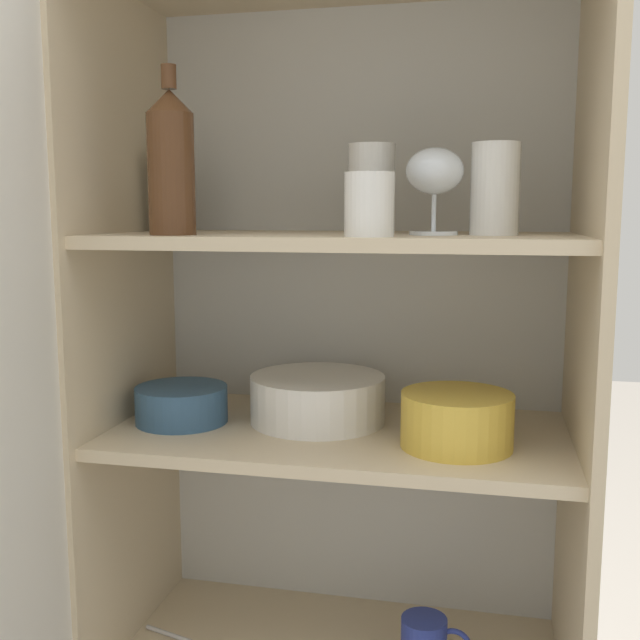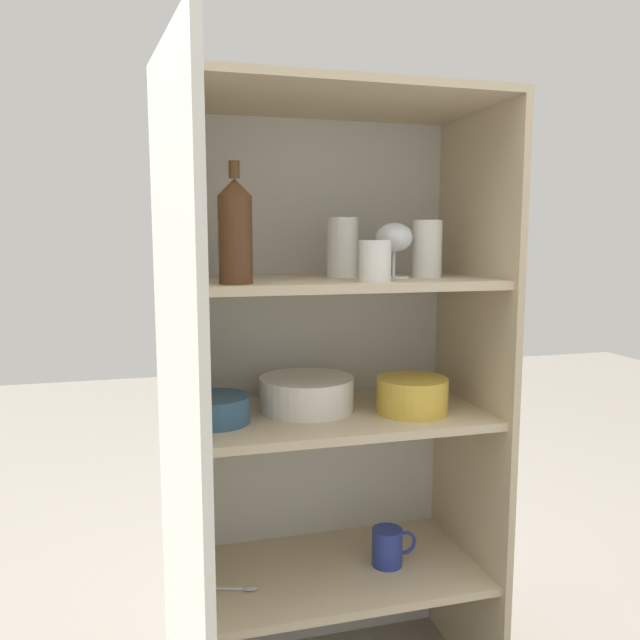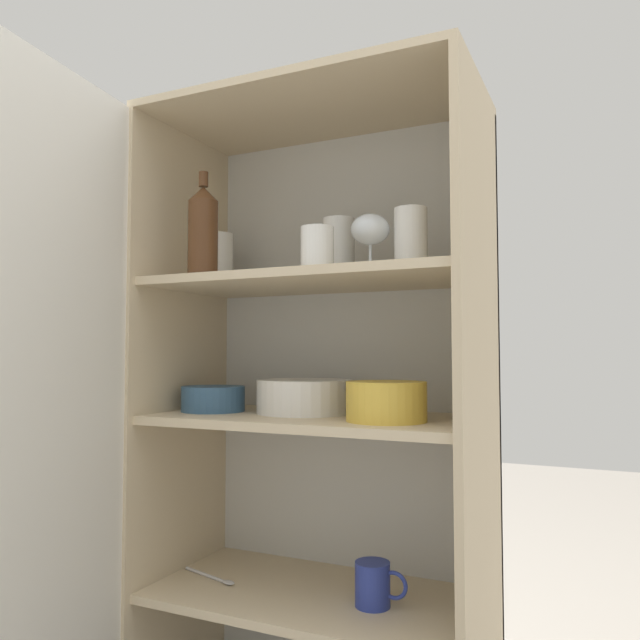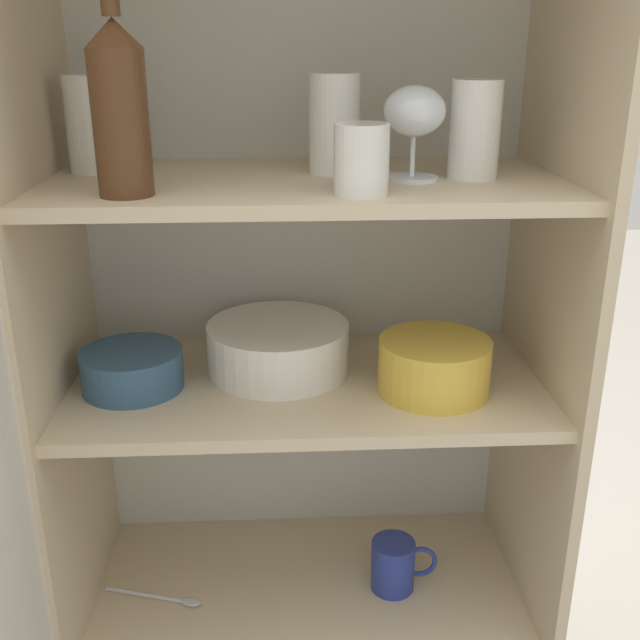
% 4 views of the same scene
% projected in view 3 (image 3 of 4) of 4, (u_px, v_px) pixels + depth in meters
% --- Properties ---
extents(cupboard_back_panel, '(0.78, 0.02, 1.44)m').
position_uv_depth(cupboard_back_panel, '(347.00, 408.00, 1.64)').
color(cupboard_back_panel, silver).
rests_on(cupboard_back_panel, ground_plane).
extents(cupboard_side_left, '(0.02, 0.42, 1.44)m').
position_uv_depth(cupboard_side_left, '(182.00, 409.00, 1.62)').
color(cupboard_side_left, '#CCB793').
rests_on(cupboard_side_left, ground_plane).
extents(cupboard_side_right, '(0.02, 0.42, 1.44)m').
position_uv_depth(cupboard_side_right, '(480.00, 422.00, 1.30)').
color(cupboard_side_right, '#CCB793').
rests_on(cupboard_side_right, ground_plane).
extents(cupboard_top_panel, '(0.78, 0.42, 0.02)m').
position_uv_depth(cupboard_top_panel, '(315.00, 109.00, 1.50)').
color(cupboard_top_panel, '#CCB793').
rests_on(cupboard_top_panel, cupboard_side_left).
extents(shelf_board_lower, '(0.75, 0.39, 0.02)m').
position_uv_depth(shelf_board_lower, '(314.00, 596.00, 1.43)').
color(shelf_board_lower, beige).
extents(shelf_board_middle, '(0.75, 0.39, 0.02)m').
position_uv_depth(shelf_board_middle, '(315.00, 420.00, 1.46)').
color(shelf_board_middle, beige).
extents(shelf_board_upper, '(0.75, 0.39, 0.02)m').
position_uv_depth(shelf_board_upper, '(315.00, 282.00, 1.47)').
color(shelf_board_upper, beige).
extents(cupboard_door, '(0.07, 0.39, 1.44)m').
position_uv_depth(cupboard_door, '(63.00, 425.00, 1.25)').
color(cupboard_door, silver).
rests_on(cupboard_door, ground_plane).
extents(tumbler_glass_0, '(0.07, 0.07, 0.14)m').
position_uv_depth(tumbler_glass_0, '(411.00, 239.00, 1.36)').
color(tumbler_glass_0, white).
rests_on(tumbler_glass_0, shelf_board_upper).
extents(tumbler_glass_1, '(0.07, 0.07, 0.09)m').
position_uv_depth(tumbler_glass_1, '(317.00, 248.00, 1.33)').
color(tumbler_glass_1, white).
rests_on(tumbler_glass_1, shelf_board_upper).
extents(tumbler_glass_2, '(0.08, 0.08, 0.14)m').
position_uv_depth(tumbler_glass_2, '(219.00, 260.00, 1.67)').
color(tumbler_glass_2, white).
rests_on(tumbler_glass_2, shelf_board_upper).
extents(tumbler_glass_3, '(0.08, 0.08, 0.14)m').
position_uv_depth(tumbler_glass_3, '(339.00, 248.00, 1.49)').
color(tumbler_glass_3, white).
rests_on(tumbler_glass_3, shelf_board_upper).
extents(wine_glass_0, '(0.09, 0.09, 0.13)m').
position_uv_depth(wine_glass_0, '(370.00, 232.00, 1.39)').
color(wine_glass_0, white).
rests_on(wine_glass_0, shelf_board_upper).
extents(wine_bottle, '(0.07, 0.07, 0.25)m').
position_uv_depth(wine_bottle, '(203.00, 231.00, 1.47)').
color(wine_bottle, '#4C2D19').
rests_on(wine_bottle, shelf_board_upper).
extents(plate_stack_white, '(0.23, 0.23, 0.08)m').
position_uv_depth(plate_stack_white, '(304.00, 396.00, 1.51)').
color(plate_stack_white, white).
rests_on(plate_stack_white, shelf_board_middle).
extents(mixing_bowl_large, '(0.17, 0.17, 0.08)m').
position_uv_depth(mixing_bowl_large, '(386.00, 400.00, 1.33)').
color(mixing_bowl_large, gold).
rests_on(mixing_bowl_large, shelf_board_middle).
extents(serving_bowl_small, '(0.16, 0.16, 0.06)m').
position_uv_depth(serving_bowl_small, '(213.00, 398.00, 1.56)').
color(serving_bowl_small, '#33567A').
rests_on(serving_bowl_small, shelf_board_middle).
extents(coffee_mug_primary, '(0.12, 0.08, 0.09)m').
position_uv_depth(coffee_mug_primary, '(374.00, 584.00, 1.35)').
color(coffee_mug_primary, '#283893').
rests_on(coffee_mug_primary, shelf_board_lower).
extents(serving_spoon, '(0.18, 0.06, 0.01)m').
position_uv_depth(serving_spoon, '(213.00, 577.00, 1.51)').
color(serving_spoon, silver).
rests_on(serving_spoon, shelf_board_lower).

